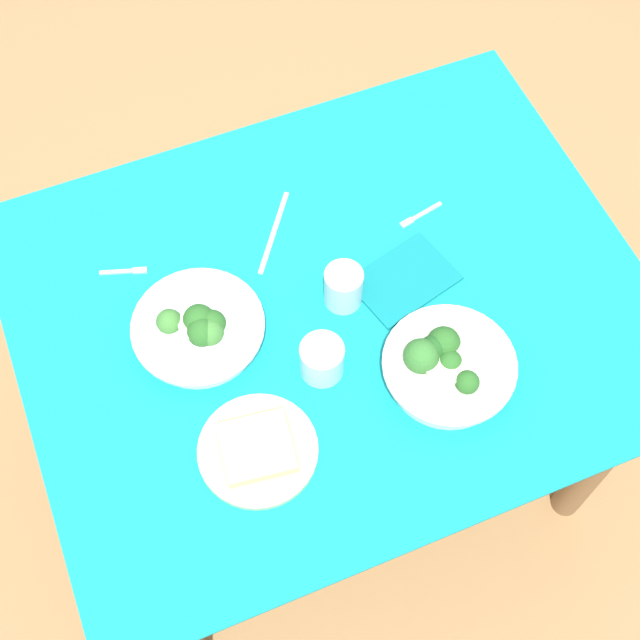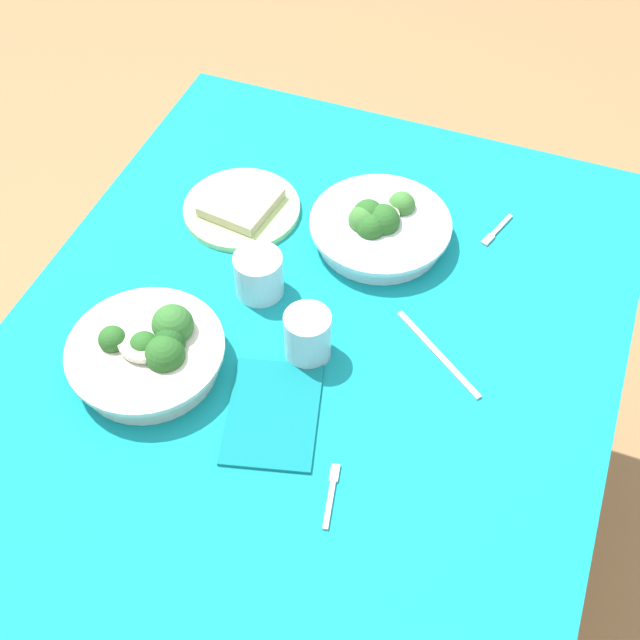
% 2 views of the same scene
% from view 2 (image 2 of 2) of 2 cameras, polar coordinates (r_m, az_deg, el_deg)
% --- Properties ---
extents(ground_plane, '(6.00, 6.00, 0.00)m').
position_cam_2_polar(ground_plane, '(1.99, -0.53, -14.57)').
color(ground_plane, '#9E7547').
extents(dining_table, '(1.21, 0.98, 0.74)m').
position_cam_2_polar(dining_table, '(1.45, -0.70, -4.34)').
color(dining_table, teal).
rests_on(dining_table, ground_plane).
extents(broccoli_bowl_far, '(0.25, 0.25, 0.10)m').
position_cam_2_polar(broccoli_bowl_far, '(1.33, -11.46, -2.16)').
color(broccoli_bowl_far, silver).
rests_on(broccoli_bowl_far, dining_table).
extents(broccoli_bowl_near, '(0.25, 0.25, 0.08)m').
position_cam_2_polar(broccoli_bowl_near, '(1.49, 4.04, 6.34)').
color(broccoli_bowl_near, white).
rests_on(broccoli_bowl_near, dining_table).
extents(bread_side_plate, '(0.22, 0.22, 0.03)m').
position_cam_2_polar(bread_side_plate, '(1.56, -5.35, 7.68)').
color(bread_side_plate, '#B7D684').
rests_on(bread_side_plate, dining_table).
extents(water_glass_center, '(0.07, 0.07, 0.09)m').
position_cam_2_polar(water_glass_center, '(1.31, -0.84, -1.06)').
color(water_glass_center, silver).
rests_on(water_glass_center, dining_table).
extents(water_glass_side, '(0.08, 0.08, 0.08)m').
position_cam_2_polar(water_glass_side, '(1.40, -4.18, 3.10)').
color(water_glass_side, silver).
rests_on(water_glass_side, dining_table).
extents(fork_by_far_bowl, '(0.09, 0.04, 0.00)m').
position_cam_2_polar(fork_by_far_bowl, '(1.55, 11.86, 5.92)').
color(fork_by_far_bowl, '#B7B7BC').
rests_on(fork_by_far_bowl, dining_table).
extents(fork_by_near_bowl, '(0.10, 0.03, 0.00)m').
position_cam_2_polar(fork_by_near_bowl, '(1.21, 0.77, -11.65)').
color(fork_by_near_bowl, '#B7B7BC').
rests_on(fork_by_near_bowl, dining_table).
extents(table_knife_left, '(0.13, 0.17, 0.00)m').
position_cam_2_polar(table_knife_left, '(1.35, 8.01, -2.28)').
color(table_knife_left, '#B7B7BC').
rests_on(table_knife_left, dining_table).
extents(napkin_folded_upper, '(0.22, 0.18, 0.01)m').
position_cam_2_polar(napkin_folded_upper, '(1.28, -3.28, -6.32)').
color(napkin_folded_upper, '#0F777D').
rests_on(napkin_folded_upper, dining_table).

